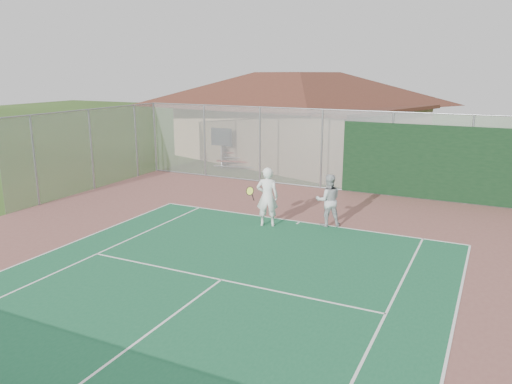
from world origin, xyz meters
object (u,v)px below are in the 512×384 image
(clubhouse, at_px, (297,108))
(bleachers, at_px, (250,156))
(player_white_front, at_px, (267,197))
(player_grey_back, at_px, (328,201))

(clubhouse, xyz_separation_m, bleachers, (-1.33, -3.38, -2.40))
(clubhouse, xyz_separation_m, player_white_front, (3.89, -12.46, -2.01))
(bleachers, height_order, player_white_front, player_white_front)
(clubhouse, height_order, bleachers, clubhouse)
(clubhouse, relative_size, player_grey_back, 9.03)
(clubhouse, height_order, player_white_front, clubhouse)
(clubhouse, distance_m, player_grey_back, 13.08)
(bleachers, xyz_separation_m, player_white_front, (5.21, -9.08, 0.39))
(player_white_front, bearing_deg, player_grey_back, -173.87)
(clubhouse, bearing_deg, player_grey_back, -44.87)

